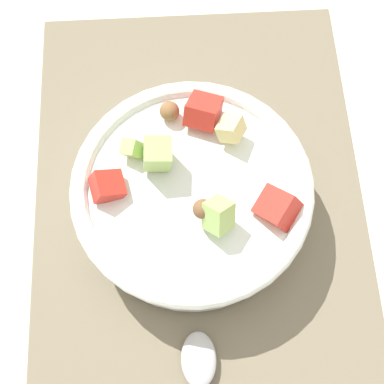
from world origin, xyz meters
TOP-DOWN VIEW (x-y plane):
  - ground_plane at (0.00, 0.00)m, footprint 2.40×2.40m
  - placemat at (0.00, 0.00)m, footprint 0.51×0.37m
  - salad_bowl at (-0.02, 0.01)m, footprint 0.25×0.25m

SIDE VIEW (x-z plane):
  - ground_plane at x=0.00m, z-range 0.00..0.00m
  - placemat at x=0.00m, z-range 0.00..0.01m
  - salad_bowl at x=-0.02m, z-range -0.01..0.10m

